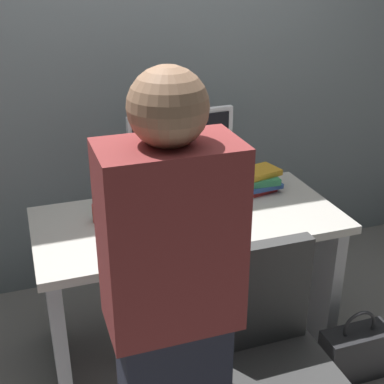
# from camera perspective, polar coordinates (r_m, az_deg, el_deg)

# --- Properties ---
(ground_plane) EXTENTS (9.00, 9.00, 0.00)m
(ground_plane) POSITION_cam_1_polar(r_m,az_deg,el_deg) (2.93, -0.33, -15.84)
(ground_plane) COLOR gray
(wall_back) EXTENTS (6.40, 0.10, 3.00)m
(wall_back) POSITION_cam_1_polar(r_m,az_deg,el_deg) (3.07, -5.60, 16.90)
(wall_back) COLOR gray
(wall_back) RESTS_ON ground
(desk) EXTENTS (1.45, 0.70, 0.75)m
(desk) POSITION_cam_1_polar(r_m,az_deg,el_deg) (2.63, -0.36, -7.19)
(desk) COLOR beige
(desk) RESTS_ON ground
(office_chair) EXTENTS (0.52, 0.52, 0.94)m
(office_chair) POSITION_cam_1_polar(r_m,az_deg,el_deg) (2.14, 8.53, -19.25)
(office_chair) COLOR black
(office_chair) RESTS_ON ground
(person_at_desk) EXTENTS (0.40, 0.24, 1.64)m
(person_at_desk) POSITION_cam_1_polar(r_m,az_deg,el_deg) (1.71, -2.16, -13.77)
(person_at_desk) COLOR #262838
(person_at_desk) RESTS_ON ground
(monitor) EXTENTS (0.54, 0.15, 0.46)m
(monitor) POSITION_cam_1_polar(r_m,az_deg,el_deg) (2.60, -1.12, 4.45)
(monitor) COLOR silver
(monitor) RESTS_ON desk
(keyboard) EXTENTS (0.43, 0.13, 0.02)m
(keyboard) POSITION_cam_1_polar(r_m,az_deg,el_deg) (2.41, -1.72, -3.62)
(keyboard) COLOR #262626
(keyboard) RESTS_ON desk
(mouse) EXTENTS (0.06, 0.10, 0.03)m
(mouse) POSITION_cam_1_polar(r_m,az_deg,el_deg) (2.50, 4.67, -2.49)
(mouse) COLOR black
(mouse) RESTS_ON desk
(cup_near_keyboard) EXTENTS (0.08, 0.08, 0.10)m
(cup_near_keyboard) POSITION_cam_1_polar(r_m,az_deg,el_deg) (2.31, -7.80, -4.15)
(cup_near_keyboard) COLOR #D84C3F
(cup_near_keyboard) RESTS_ON desk
(cup_by_monitor) EXTENTS (0.07, 0.07, 0.09)m
(cup_by_monitor) POSITION_cam_1_polar(r_m,az_deg,el_deg) (2.49, -9.87, -2.23)
(cup_by_monitor) COLOR #D84C3F
(cup_by_monitor) RESTS_ON desk
(book_stack) EXTENTS (0.23, 0.20, 0.11)m
(book_stack) POSITION_cam_1_polar(r_m,az_deg,el_deg) (2.79, 7.28, 1.32)
(book_stack) COLOR red
(book_stack) RESTS_ON desk
(handbag) EXTENTS (0.34, 0.14, 0.38)m
(handbag) POSITION_cam_1_polar(r_m,az_deg,el_deg) (2.78, 17.17, -16.19)
(handbag) COLOR #262628
(handbag) RESTS_ON ground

